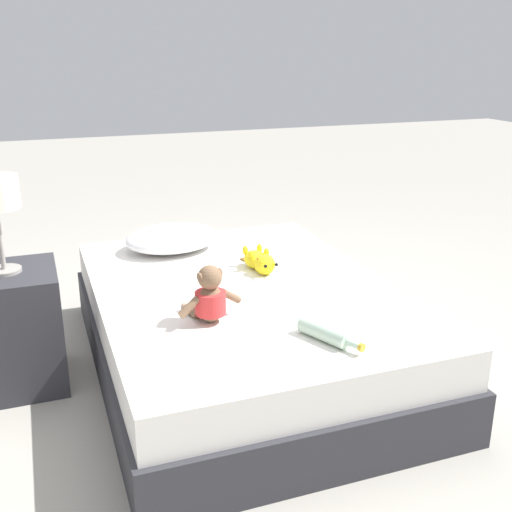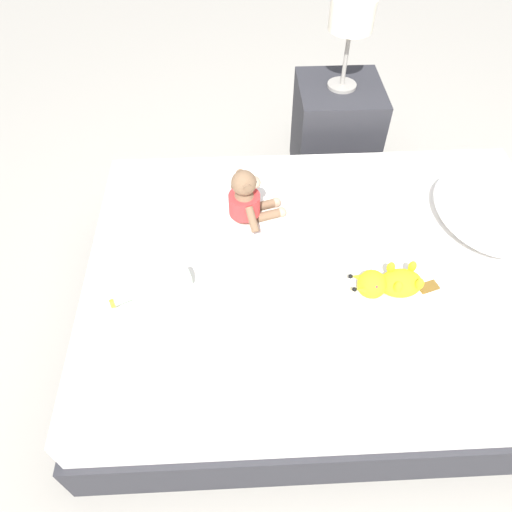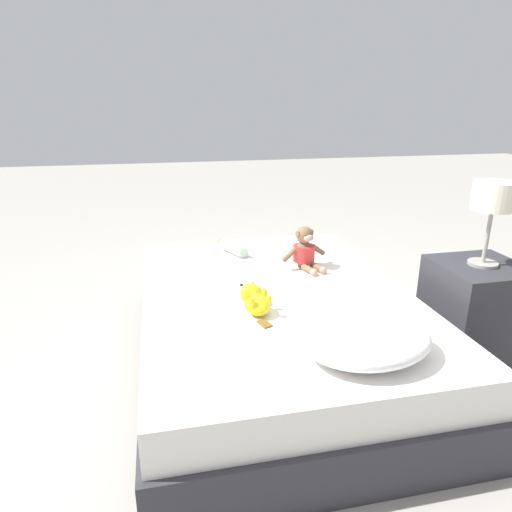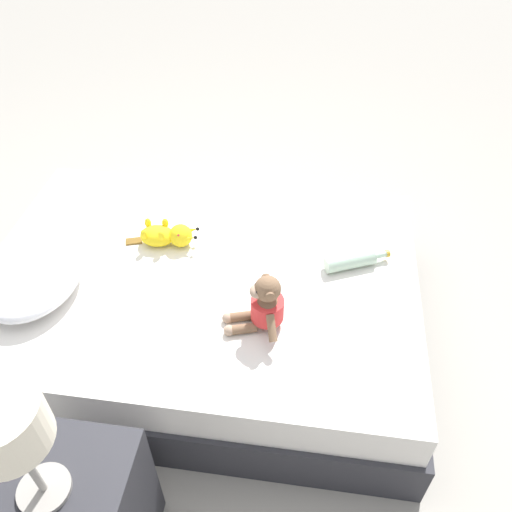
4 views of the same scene
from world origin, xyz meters
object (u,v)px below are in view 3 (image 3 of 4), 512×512
plush_yellow_creature (255,300)px  nightstand (474,313)px  glass_bottle (233,248)px  plush_monkey (305,251)px  pillow (367,339)px  bed (276,328)px  bedside_lamp (494,200)px

plush_yellow_creature → nightstand: size_ratio=0.63×
plush_yellow_creature → nightstand: bearing=179.3°
glass_bottle → plush_yellow_creature: bearing=87.5°
plush_monkey → glass_bottle: bearing=-42.2°
plush_monkey → nightstand: (-0.75, 0.49, -0.23)m
plush_monkey → glass_bottle: 0.48m
pillow → plush_yellow_creature: 0.56m
bed → plush_yellow_creature: 0.34m
nightstand → bedside_lamp: size_ratio=1.29×
plush_monkey → nightstand: plush_monkey is taller
glass_bottle → nightstand: (-1.10, 0.81, -0.17)m
bed → plush_monkey: size_ratio=6.51×
bed → plush_monkey: bearing=-128.8°
bed → pillow: (-0.18, 0.63, 0.27)m
glass_bottle → nightstand: bearing=143.8°
glass_bottle → bedside_lamp: 1.43m
plush_monkey → pillow: bearing=86.1°
plush_monkey → plush_yellow_creature: bearing=50.6°
glass_bottle → nightstand: size_ratio=0.53×
plush_monkey → plush_yellow_creature: plush_monkey is taller
plush_monkey → bedside_lamp: bedside_lamp is taller
glass_bottle → bedside_lamp: size_ratio=0.68×
plush_monkey → glass_bottle: plush_monkey is taller
pillow → plush_monkey: (-0.06, -0.93, 0.03)m
bed → pillow: size_ratio=3.40×
pillow → glass_bottle: (0.29, -1.25, -0.03)m
bed → bedside_lamp: (-0.99, 0.18, 0.65)m
pillow → glass_bottle: size_ratio=1.95×
bedside_lamp → plush_monkey: bearing=-33.0°
pillow → nightstand: nightstand is taller
bed → nightstand: bearing=169.5°
pillow → bed: bearing=-74.2°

